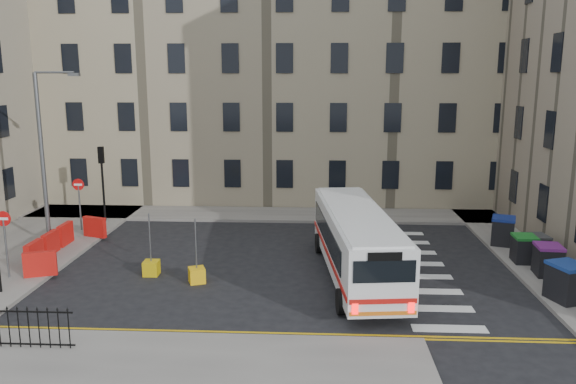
# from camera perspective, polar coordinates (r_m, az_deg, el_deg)

# --- Properties ---
(ground) EXTENTS (120.00, 120.00, 0.00)m
(ground) POSITION_cam_1_polar(r_m,az_deg,el_deg) (24.39, 3.60, -7.44)
(ground) COLOR black
(ground) RESTS_ON ground
(pavement_north) EXTENTS (36.00, 3.20, 0.15)m
(pavement_north) POSITION_cam_1_polar(r_m,az_deg,el_deg) (33.11, -7.00, -2.22)
(pavement_north) COLOR slate
(pavement_north) RESTS_ON ground
(pavement_east) EXTENTS (2.40, 26.00, 0.15)m
(pavement_east) POSITION_cam_1_polar(r_m,az_deg,el_deg) (29.68, 21.23, -4.58)
(pavement_east) COLOR slate
(pavement_east) RESTS_ON ground
(pavement_west) EXTENTS (6.00, 22.00, 0.15)m
(pavement_west) POSITION_cam_1_polar(r_m,az_deg,el_deg) (28.76, -25.68, -5.46)
(pavement_west) COLOR slate
(pavement_west) RESTS_ON ground
(pavement_sw) EXTENTS (20.00, 6.00, 0.15)m
(pavement_sw) POSITION_cam_1_polar(r_m,az_deg,el_deg) (16.65, -22.16, -17.60)
(pavement_sw) COLOR slate
(pavement_sw) RESTS_ON ground
(terrace_north) EXTENTS (38.30, 10.80, 17.20)m
(terrace_north) POSITION_cam_1_polar(r_m,az_deg,el_deg) (39.12, -7.03, 12.54)
(terrace_north) COLOR gray
(terrace_north) RESTS_ON ground
(traffic_light_nw) EXTENTS (0.28, 0.22, 4.10)m
(traffic_light_nw) POSITION_cam_1_polar(r_m,az_deg,el_deg) (32.17, -18.36, 1.95)
(traffic_light_nw) COLOR black
(traffic_light_nw) RESTS_ON pavement_west
(streetlamp) EXTENTS (0.50, 0.22, 8.14)m
(streetlamp) POSITION_cam_1_polar(r_m,az_deg,el_deg) (28.30, -23.71, 3.30)
(streetlamp) COLOR #595B5E
(streetlamp) RESTS_ON pavement_west
(no_entry_north) EXTENTS (0.60, 0.08, 3.00)m
(no_entry_north) POSITION_cam_1_polar(r_m,az_deg,el_deg) (30.69, -20.47, -0.16)
(no_entry_north) COLOR #595B5E
(no_entry_north) RESTS_ON pavement_west
(no_entry_south) EXTENTS (0.60, 0.08, 3.00)m
(no_entry_south) POSITION_cam_1_polar(r_m,az_deg,el_deg) (24.60, -26.86, -3.50)
(no_entry_south) COLOR #595B5E
(no_entry_south) RESTS_ON pavement_west
(roadworks_barriers) EXTENTS (1.66, 6.26, 1.00)m
(roadworks_barriers) POSITION_cam_1_polar(r_m,az_deg,el_deg) (27.21, -22.28, -4.84)
(roadworks_barriers) COLOR red
(roadworks_barriers) RESTS_ON pavement_west
(bus) EXTENTS (3.36, 10.13, 2.70)m
(bus) POSITION_cam_1_polar(r_m,az_deg,el_deg) (22.63, 6.92, -4.89)
(bus) COLOR silver
(bus) RESTS_ON ground
(wheelie_bin_a) EXTENTS (1.42, 1.52, 1.36)m
(wheelie_bin_a) POSITION_cam_1_polar(r_m,az_deg,el_deg) (22.42, 26.49, -8.17)
(wheelie_bin_a) COLOR black
(wheelie_bin_a) RESTS_ON pavement_east
(wheelie_bin_b) EXTENTS (1.08, 1.21, 1.25)m
(wheelie_bin_b) POSITION_cam_1_polar(r_m,az_deg,el_deg) (24.86, 24.89, -6.28)
(wheelie_bin_b) COLOR black
(wheelie_bin_b) RESTS_ON pavement_east
(wheelie_bin_c) EXTENTS (0.96, 1.09, 1.17)m
(wheelie_bin_c) POSITION_cam_1_polar(r_m,az_deg,el_deg) (26.17, 22.85, -5.33)
(wheelie_bin_c) COLOR black
(wheelie_bin_c) RESTS_ON pavement_east
(wheelie_bin_d) EXTENTS (1.00, 1.11, 1.13)m
(wheelie_bin_d) POSITION_cam_1_polar(r_m,az_deg,el_deg) (26.61, 23.88, -5.18)
(wheelie_bin_d) COLOR black
(wheelie_bin_d) RESTS_ON pavement_east
(wheelie_bin_e) EXTENTS (1.37, 1.46, 1.31)m
(wheelie_bin_e) POSITION_cam_1_polar(r_m,az_deg,el_deg) (28.49, 21.00, -3.68)
(wheelie_bin_e) COLOR black
(wheelie_bin_e) RESTS_ON pavement_east
(bollard_yellow) EXTENTS (0.61, 0.61, 0.60)m
(bollard_yellow) POSITION_cam_1_polar(r_m,az_deg,el_deg) (23.78, -13.71, -7.51)
(bollard_yellow) COLOR gold
(bollard_yellow) RESTS_ON ground
(bollard_chevron) EXTENTS (0.78, 0.78, 0.60)m
(bollard_chevron) POSITION_cam_1_polar(r_m,az_deg,el_deg) (22.61, -9.24, -8.34)
(bollard_chevron) COLOR #EFB10E
(bollard_chevron) RESTS_ON ground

